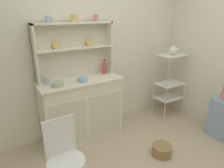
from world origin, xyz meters
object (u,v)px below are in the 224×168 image
(utensil_jar, at_px, (47,80))
(porcelain_teapot, at_px, (173,50))
(hutch_shelf_unit, at_px, (74,46))
(wire_chair, at_px, (64,153))
(bakers_rack, at_px, (170,79))
(floor_basket, at_px, (162,150))
(hutch_cabinet, at_px, (82,109))
(bowl_mixing_large, at_px, (58,84))
(cup_sky_0, at_px, (48,19))
(jam_bottle, at_px, (105,68))

(utensil_jar, distance_m, porcelain_teapot, 2.05)
(hutch_shelf_unit, distance_m, wire_chair, 1.42)
(bakers_rack, height_order, floor_basket, bakers_rack)
(hutch_cabinet, relative_size, porcelain_teapot, 5.00)
(bowl_mixing_large, bearing_deg, cup_sky_0, 85.97)
(jam_bottle, distance_m, porcelain_teapot, 1.21)
(cup_sky_0, bearing_deg, floor_basket, -44.83)
(cup_sky_0, bearing_deg, hutch_shelf_unit, 7.67)
(hutch_shelf_unit, xyz_separation_m, floor_basket, (0.71, -1.07, -1.27))
(hutch_shelf_unit, relative_size, utensil_jar, 4.21)
(bowl_mixing_large, bearing_deg, bakers_rack, -1.47)
(hutch_cabinet, relative_size, wire_chair, 1.34)
(hutch_cabinet, relative_size, bowl_mixing_large, 7.21)
(bowl_mixing_large, distance_m, utensil_jar, 0.18)
(floor_basket, bearing_deg, porcelain_teapot, 41.34)
(hutch_cabinet, distance_m, hutch_shelf_unit, 0.89)
(bakers_rack, relative_size, bowl_mixing_large, 6.98)
(cup_sky_0, distance_m, utensil_jar, 0.74)
(hutch_shelf_unit, height_order, cup_sky_0, cup_sky_0)
(hutch_cabinet, bearing_deg, cup_sky_0, 159.07)
(cup_sky_0, distance_m, bowl_mixing_large, 0.79)
(wire_chair, bearing_deg, utensil_jar, 92.28)
(floor_basket, bearing_deg, wire_chair, 177.39)
(floor_basket, relative_size, porcelain_teapot, 1.12)
(wire_chair, relative_size, bowl_mixing_large, 5.37)
(bowl_mixing_large, height_order, jam_bottle, jam_bottle)
(hutch_cabinet, bearing_deg, jam_bottle, 11.54)
(hutch_cabinet, bearing_deg, hutch_shelf_unit, 90.00)
(hutch_cabinet, relative_size, utensil_jar, 4.50)
(utensil_jar, bearing_deg, cup_sky_0, 23.36)
(wire_chair, distance_m, cup_sky_0, 1.54)
(jam_bottle, bearing_deg, cup_sky_0, 177.22)
(hutch_shelf_unit, height_order, porcelain_teapot, hutch_shelf_unit)
(wire_chair, xyz_separation_m, utensil_jar, (0.13, 0.93, 0.44))
(hutch_cabinet, distance_m, bowl_mixing_large, 0.58)
(hutch_shelf_unit, relative_size, porcelain_teapot, 4.67)
(hutch_cabinet, bearing_deg, floor_basket, -51.74)
(wire_chair, bearing_deg, cup_sky_0, 86.78)
(porcelain_teapot, bearing_deg, hutch_cabinet, 175.62)
(hutch_shelf_unit, height_order, wire_chair, hutch_shelf_unit)
(hutch_shelf_unit, distance_m, porcelain_teapot, 1.64)
(hutch_cabinet, distance_m, utensil_jar, 0.66)
(floor_basket, distance_m, cup_sky_0, 2.18)
(hutch_shelf_unit, relative_size, bakers_rack, 0.97)
(cup_sky_0, bearing_deg, porcelain_teapot, -7.26)
(hutch_shelf_unit, bearing_deg, hutch_cabinet, -90.00)
(utensil_jar, relative_size, porcelain_teapot, 1.11)
(bakers_rack, height_order, cup_sky_0, cup_sky_0)
(wire_chair, relative_size, jam_bottle, 3.83)
(hutch_shelf_unit, distance_m, jam_bottle, 0.55)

